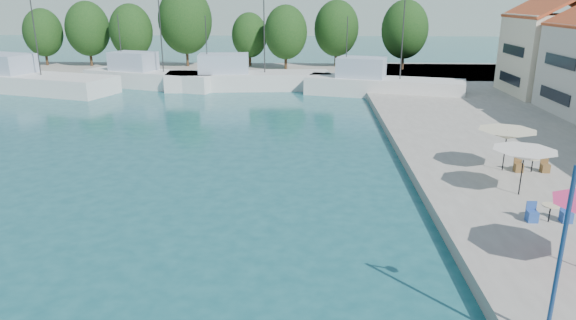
{
  "coord_description": "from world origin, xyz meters",
  "views": [
    {
      "loc": [
        0.45,
        0.42,
        9.52
      ],
      "look_at": [
        -0.7,
        26.0,
        1.43
      ],
      "focal_mm": 32.0,
      "sensor_mm": 36.0,
      "label": 1
    }
  ],
  "objects_px": {
    "umbrella_cream": "(507,135)",
    "umbrella_white": "(524,155)",
    "trawler_04": "(380,85)",
    "trawler_02": "(149,77)",
    "trawler_03": "(244,79)",
    "trawler_01": "(23,81)"
  },
  "relations": [
    {
      "from": "trawler_01",
      "to": "umbrella_white",
      "type": "distance_m",
      "value": 51.01
    },
    {
      "from": "trawler_04",
      "to": "umbrella_white",
      "type": "bearing_deg",
      "value": -68.85
    },
    {
      "from": "trawler_03",
      "to": "umbrella_white",
      "type": "distance_m",
      "value": 36.94
    },
    {
      "from": "trawler_04",
      "to": "umbrella_cream",
      "type": "distance_m",
      "value": 25.83
    },
    {
      "from": "trawler_03",
      "to": "umbrella_cream",
      "type": "distance_m",
      "value": 34.04
    },
    {
      "from": "trawler_03",
      "to": "trawler_04",
      "type": "xyz_separation_m",
      "value": [
        14.27,
        -3.47,
        0.0
      ]
    },
    {
      "from": "trawler_01",
      "to": "trawler_04",
      "type": "bearing_deg",
      "value": 15.43
    },
    {
      "from": "trawler_01",
      "to": "trawler_04",
      "type": "height_order",
      "value": "same"
    },
    {
      "from": "trawler_03",
      "to": "trawler_04",
      "type": "bearing_deg",
      "value": -19.96
    },
    {
      "from": "umbrella_white",
      "to": "umbrella_cream",
      "type": "xyz_separation_m",
      "value": [
        0.49,
        3.62,
        0.04
      ]
    },
    {
      "from": "trawler_04",
      "to": "umbrella_cream",
      "type": "relative_size",
      "value": 5.32
    },
    {
      "from": "trawler_02",
      "to": "trawler_04",
      "type": "xyz_separation_m",
      "value": [
        25.1,
        -4.22,
        -0.0
      ]
    },
    {
      "from": "trawler_01",
      "to": "umbrella_cream",
      "type": "bearing_deg",
      "value": -15.58
    },
    {
      "from": "trawler_04",
      "to": "umbrella_cream",
      "type": "height_order",
      "value": "trawler_04"
    },
    {
      "from": "umbrella_white",
      "to": "umbrella_cream",
      "type": "distance_m",
      "value": 3.66
    },
    {
      "from": "trawler_04",
      "to": "trawler_03",
      "type": "bearing_deg",
      "value": -178.31
    },
    {
      "from": "trawler_02",
      "to": "umbrella_white",
      "type": "height_order",
      "value": "trawler_02"
    },
    {
      "from": "trawler_02",
      "to": "umbrella_cream",
      "type": "height_order",
      "value": "trawler_02"
    },
    {
      "from": "umbrella_cream",
      "to": "umbrella_white",
      "type": "bearing_deg",
      "value": -97.77
    },
    {
      "from": "trawler_02",
      "to": "umbrella_white",
      "type": "xyz_separation_m",
      "value": [
        28.06,
        -33.4,
        1.5
      ]
    },
    {
      "from": "trawler_02",
      "to": "trawler_03",
      "type": "bearing_deg",
      "value": 15.03
    },
    {
      "from": "umbrella_white",
      "to": "umbrella_cream",
      "type": "relative_size",
      "value": 0.97
    }
  ]
}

